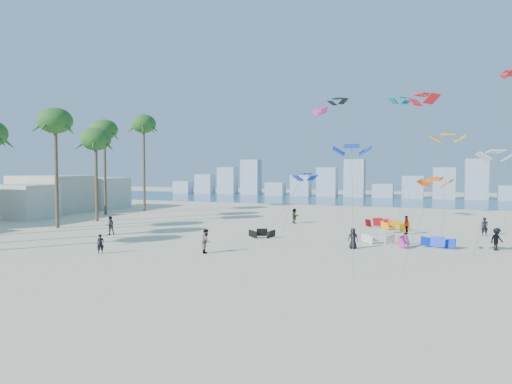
% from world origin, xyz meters
% --- Properties ---
extents(ground, '(220.00, 220.00, 0.00)m').
position_xyz_m(ground, '(0.00, 0.00, 0.00)').
color(ground, beige).
rests_on(ground, ground).
extents(ocean, '(220.00, 220.00, 0.00)m').
position_xyz_m(ocean, '(0.00, 72.00, 0.01)').
color(ocean, navy).
rests_on(ocean, ground).
extents(kitesurfer_near, '(0.66, 0.67, 1.55)m').
position_xyz_m(kitesurfer_near, '(-5.91, 4.67, 0.77)').
color(kitesurfer_near, black).
rests_on(kitesurfer_near, ground).
extents(kitesurfer_mid, '(0.99, 1.12, 1.93)m').
position_xyz_m(kitesurfer_mid, '(1.84, 7.87, 0.96)').
color(kitesurfer_mid, gray).
rests_on(kitesurfer_mid, ground).
extents(kitesurfers_far, '(36.86, 17.28, 1.89)m').
position_xyz_m(kitesurfers_far, '(9.91, 21.04, 0.92)').
color(kitesurfers_far, black).
rests_on(kitesurfers_far, ground).
extents(grounded_kites, '(19.00, 15.49, 0.98)m').
position_xyz_m(grounded_kites, '(13.89, 21.33, 0.46)').
color(grounded_kites, black).
rests_on(grounded_kites, ground).
extents(flying_kites, '(24.02, 36.09, 18.46)m').
position_xyz_m(flying_kites, '(15.31, 22.51, 11.72)').
color(flying_kites, '#0C31CD').
rests_on(flying_kites, ground).
extents(palm_row, '(8.49, 44.80, 14.82)m').
position_xyz_m(palm_row, '(-22.19, 16.17, 11.24)').
color(palm_row, brown).
rests_on(palm_row, ground).
extents(beachfront_buildings, '(11.50, 43.00, 6.00)m').
position_xyz_m(beachfront_buildings, '(-33.69, 20.82, 2.67)').
color(beachfront_buildings, beige).
rests_on(beachfront_buildings, ground).
extents(distant_skyline, '(85.00, 3.00, 8.40)m').
position_xyz_m(distant_skyline, '(-1.19, 82.00, 3.09)').
color(distant_skyline, '#9EADBF').
rests_on(distant_skyline, ground).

